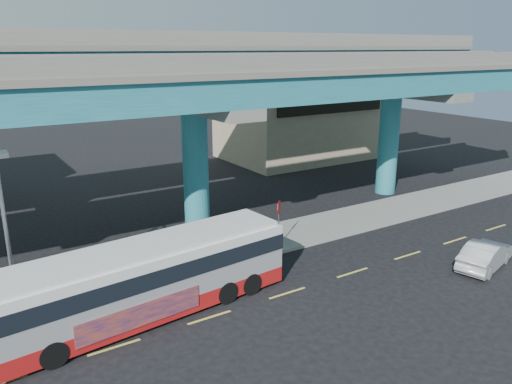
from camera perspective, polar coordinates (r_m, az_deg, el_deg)
ground at (r=23.52m, az=3.18°, el=-11.17°), size 120.00×120.00×0.00m
sidewalk at (r=27.71m, az=-3.47°, el=-6.60°), size 70.00×4.00×0.15m
lane_markings at (r=23.30m, az=3.62°, el=-11.44°), size 58.00×0.12×0.01m
viaduct at (r=28.80m, az=-7.37°, el=12.79°), size 52.00×12.40×11.70m
building_beige at (r=50.59m, az=4.76°, el=7.91°), size 14.00×10.23×7.00m
transit_bus at (r=21.26m, az=-12.14°, el=-9.43°), size 12.58×3.90×3.18m
sedan at (r=27.99m, az=24.73°, el=-6.52°), size 3.60×4.98×1.40m
street_lamp at (r=21.24m, az=-26.87°, el=-1.57°), size 0.50×2.42×7.37m
stop_sign at (r=27.24m, az=2.64°, el=-2.44°), size 0.62×0.56×2.69m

